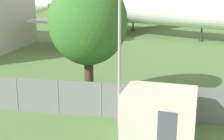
% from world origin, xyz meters
% --- Properties ---
extents(perimeter_fence, '(56.07, 0.07, 2.06)m').
position_xyz_m(perimeter_fence, '(0.00, 9.97, 1.03)').
color(perimeter_fence, gray).
rests_on(perimeter_fence, ground).
extents(airplane, '(41.49, 33.67, 12.90)m').
position_xyz_m(airplane, '(-1.99, 43.17, 3.98)').
color(airplane, white).
rests_on(airplane, ground).
extents(portable_cabin, '(3.69, 2.95, 2.46)m').
position_xyz_m(portable_cabin, '(3.32, 7.90, 1.23)').
color(portable_cabin, beige).
rests_on(portable_cabin, ground).
extents(tree_left_of_cabin, '(4.76, 4.76, 7.82)m').
position_xyz_m(tree_left_of_cabin, '(-1.16, 11.95, 5.17)').
color(tree_left_of_cabin, '#4C3823').
rests_on(tree_left_of_cabin, ground).
extents(light_mast, '(0.44, 0.44, 8.08)m').
position_xyz_m(light_mast, '(1.22, 8.77, 4.91)').
color(light_mast, '#99999E').
rests_on(light_mast, ground).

